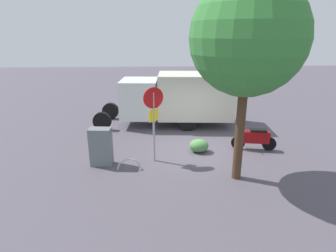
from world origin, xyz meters
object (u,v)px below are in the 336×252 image
(street_tree, at_px, (248,38))
(utility_cabinet, at_px, (101,147))
(box_truck_near, at_px, (175,96))
(bike_rack_hoop, at_px, (129,169))
(motorcycle, at_px, (255,138))
(stop_sign, at_px, (154,113))

(street_tree, relative_size, utility_cabinet, 4.44)
(box_truck_near, bearing_deg, bike_rack_hoop, 72.63)
(motorcycle, xyz_separation_m, street_tree, (1.40, 2.30, 3.93))
(stop_sign, height_order, street_tree, street_tree)
(box_truck_near, bearing_deg, motorcycle, 134.59)
(utility_cabinet, bearing_deg, street_tree, 165.07)
(utility_cabinet, relative_size, bike_rack_hoop, 1.64)
(stop_sign, distance_m, street_tree, 4.02)
(motorcycle, distance_m, street_tree, 4.77)
(motorcycle, height_order, utility_cabinet, utility_cabinet)
(utility_cabinet, xyz_separation_m, bike_rack_hoop, (-1.02, 0.47, -0.70))
(street_tree, height_order, bike_rack_hoop, street_tree)
(bike_rack_hoop, bearing_deg, motorcycle, -163.06)
(box_truck_near, xyz_separation_m, utility_cabinet, (3.05, 4.60, -0.82))
(motorcycle, relative_size, stop_sign, 0.64)
(street_tree, bearing_deg, motorcycle, -121.43)
(stop_sign, bearing_deg, bike_rack_hoop, 37.10)
(motorcycle, relative_size, street_tree, 0.29)
(box_truck_near, xyz_separation_m, street_tree, (-1.59, 5.84, 2.94))
(motorcycle, bearing_deg, bike_rack_hoop, 26.82)
(motorcycle, xyz_separation_m, stop_sign, (4.12, 0.85, 1.35))
(stop_sign, bearing_deg, utility_cabinet, 6.20)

